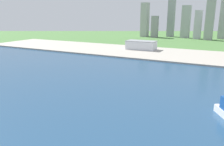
{
  "coord_description": "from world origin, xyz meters",
  "views": [
    {
      "loc": [
        90.64,
        78.45,
        72.66
      ],
      "look_at": [
        8.22,
        236.65,
        25.86
      ],
      "focal_mm": 36.05,
      "sensor_mm": 36.0,
      "label": 1
    }
  ],
  "objects": [
    {
      "name": "industrial_pier",
      "position": [
        0.0,
        490.0,
        1.25
      ],
      "size": [
        840.0,
        140.0,
        2.5
      ],
      "primitive_type": "cube",
      "color": "#AAA396",
      "rests_on": "ground"
    },
    {
      "name": "distant_skyline",
      "position": [
        1.25,
        818.87,
        63.52
      ],
      "size": [
        333.45,
        70.73,
        158.58
      ],
      "color": "#A3A4A6",
      "rests_on": "ground"
    },
    {
      "name": "water_bay",
      "position": [
        0.0,
        240.0,
        0.07
      ],
      "size": [
        840.0,
        360.0,
        0.15
      ],
      "primitive_type": "cube",
      "color": "navy",
      "rests_on": "ground"
    },
    {
      "name": "ground_plane",
      "position": [
        0.0,
        300.0,
        0.0
      ],
      "size": [
        2400.0,
        2400.0,
        0.0
      ],
      "primitive_type": "plane",
      "color": "#49753A"
    },
    {
      "name": "warehouse_main",
      "position": [
        -68.55,
        513.45,
        11.42
      ],
      "size": [
        59.64,
        30.86,
        17.79
      ],
      "color": "silver",
      "rests_on": "industrial_pier"
    }
  ]
}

